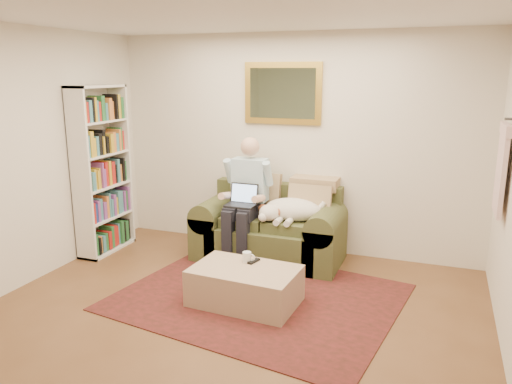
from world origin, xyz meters
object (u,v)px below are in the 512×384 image
Objects in this scene: laptop at (242,199)px; bookshelf at (102,170)px; sofa at (270,234)px; sleeping_dog at (293,210)px; ottoman at (245,286)px; coffee_mug at (247,257)px; seated_man at (244,201)px.

bookshelf is (-1.72, -0.22, 0.25)m from laptop.
sofa reaches higher than sleeping_dog.
ottoman is at bearing -19.82° from bookshelf.
sleeping_dog is 1.01m from coffee_mug.
sleeping_dog is 6.96× the size of coffee_mug.
laptop is 1.75m from bookshelf.
coffee_mug is at bearing -65.28° from laptop.
laptop is at bearing 7.22° from bookshelf.
sleeping_dog is 0.35× the size of bookshelf.
ottoman is at bearing -75.29° from coffee_mug.
bookshelf is (-1.97, -0.44, 0.71)m from sofa.
sofa is 1.72× the size of ottoman.
bookshelf is (-2.28, -0.35, 0.35)m from sleeping_dog.
sleeping_dog is 2.33m from bookshelf.
bookshelf reaches higher than ottoman.
sofa is at bearing 98.07° from ottoman.
seated_man is at bearing -172.87° from sleeping_dog.
laptop is 3.28× the size of coffee_mug.
bookshelf is (-1.72, -0.28, 0.29)m from seated_man.
ottoman is (-0.13, -1.13, -0.47)m from sleeping_dog.
laptop reaches higher than coffee_mug.
laptop is (-0.25, -0.22, 0.45)m from sofa.
coffee_mug reaches higher than ottoman.
ottoman is (0.43, -1.06, -0.53)m from seated_man.
sofa is at bearing 41.02° from laptop.
laptop is at bearing -138.98° from sofa.
seated_man is at bearing 9.36° from bookshelf.
bookshelf is at bearing -171.19° from sleeping_dog.
sleeping_dog is 1.23m from ottoman.
bookshelf reaches higher than coffee_mug.
seated_man is 1.02m from coffee_mug.
sleeping_dog reaches higher than ottoman.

